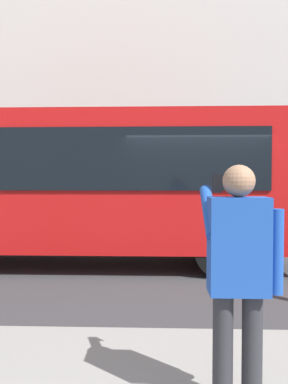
{
  "coord_description": "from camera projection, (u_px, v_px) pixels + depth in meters",
  "views": [
    {
      "loc": [
        0.68,
        7.63,
        1.76
      ],
      "look_at": [
        0.98,
        -0.34,
        1.48
      ],
      "focal_mm": 36.45,
      "sensor_mm": 36.0,
      "label": 1
    }
  ],
  "objects": [
    {
      "name": "pedestrian_photographer",
      "position": [
        238.0,
        268.0,
        2.66
      ],
      "size": [
        0.53,
        0.52,
        1.7
      ],
      "color": "#2D2D33",
      "rests_on": "sidewalk_curb"
    },
    {
      "name": "red_bus",
      "position": [
        67.0,
        182.0,
        8.04
      ],
      "size": [
        9.05,
        2.54,
        3.08
      ],
      "color": "red",
      "rests_on": "ground_plane"
    },
    {
      "name": "ground_plane",
      "position": [
        193.0,
        268.0,
        7.65
      ],
      "size": [
        60.0,
        60.0,
        0.0
      ],
      "primitive_type": "plane",
      "color": "#38383A"
    },
    {
      "name": "building_facade_far",
      "position": [
        178.0,
        63.0,
        14.24
      ],
      "size": [
        28.0,
        1.55,
        12.0
      ],
      "color": "beige",
      "rests_on": "ground_plane"
    }
  ]
}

